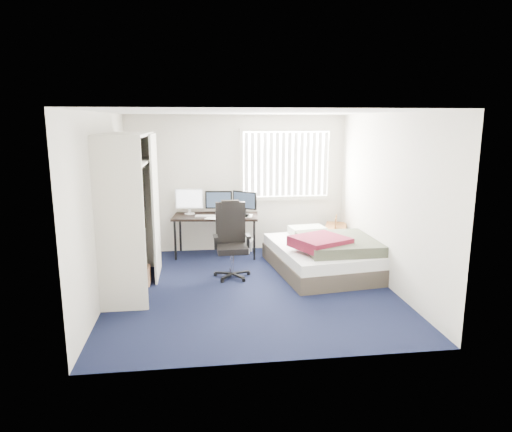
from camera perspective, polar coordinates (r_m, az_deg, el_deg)
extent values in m
plane|color=black|center=(6.73, -0.64, -8.97)|extent=(4.20, 4.20, 0.00)
plane|color=silver|center=(8.46, -2.34, 4.07)|extent=(4.00, 0.00, 4.00)
plane|color=silver|center=(4.36, 2.58, -3.28)|extent=(4.00, 0.00, 4.00)
plane|color=silver|center=(6.47, -18.53, 1.09)|extent=(0.00, 4.20, 4.20)
plane|color=silver|center=(6.91, 16.04, 1.89)|extent=(0.00, 4.20, 4.20)
plane|color=white|center=(6.29, -0.69, 12.85)|extent=(4.20, 4.20, 0.00)
cube|color=white|center=(8.52, 3.73, 6.49)|extent=(1.60, 0.02, 1.20)
cube|color=beige|center=(8.46, 3.83, 10.72)|extent=(1.72, 0.06, 0.06)
cube|color=beige|center=(8.57, 3.71, 2.27)|extent=(1.72, 0.06, 0.06)
cube|color=white|center=(8.46, 3.81, 6.45)|extent=(1.60, 0.04, 1.16)
cube|color=beige|center=(5.87, -16.66, -1.34)|extent=(0.60, 0.04, 2.20)
cube|color=beige|center=(7.62, -14.56, 1.71)|extent=(0.60, 0.04, 2.20)
cube|color=beige|center=(6.62, -16.00, 9.75)|extent=(0.60, 1.80, 0.04)
cube|color=beige|center=(6.64, -15.82, 6.48)|extent=(0.56, 1.74, 0.03)
cylinder|color=silver|center=(6.65, -15.76, 5.45)|extent=(0.03, 1.72, 0.03)
cube|color=#26262B|center=(6.62, -15.66, 1.48)|extent=(0.38, 1.10, 0.90)
cube|color=beige|center=(7.14, -12.45, 1.16)|extent=(0.03, 0.90, 2.20)
cube|color=white|center=(6.19, -16.48, 7.34)|extent=(0.38, 0.30, 0.24)
cube|color=gray|center=(6.68, -15.81, 7.59)|extent=(0.34, 0.28, 0.22)
cube|color=black|center=(8.15, -5.06, -0.05)|extent=(1.57, 0.87, 0.04)
cylinder|color=black|center=(8.05, -10.07, -3.05)|extent=(0.04, 0.04, 0.70)
cylinder|color=black|center=(8.60, -9.44, -2.06)|extent=(0.04, 0.04, 0.70)
cylinder|color=black|center=(7.93, -0.21, -3.08)|extent=(0.04, 0.04, 0.70)
cylinder|color=black|center=(8.49, -0.23, -2.08)|extent=(0.04, 0.04, 0.70)
cube|color=white|center=(8.27, -8.34, 2.15)|extent=(0.50, 0.09, 0.36)
cube|color=white|center=(8.27, -8.34, 2.15)|extent=(0.45, 0.06, 0.31)
cube|color=black|center=(8.22, -4.68, 2.04)|extent=(0.48, 0.09, 0.32)
cube|color=#1E2838|center=(8.22, -4.68, 2.04)|extent=(0.43, 0.06, 0.27)
cube|color=black|center=(8.15, -1.42, 2.00)|extent=(0.48, 0.09, 0.32)
cube|color=#1E2838|center=(8.15, -1.42, 2.00)|extent=(0.43, 0.06, 0.27)
cube|color=white|center=(8.06, -6.18, 0.01)|extent=(0.41, 0.19, 0.02)
cube|color=black|center=(8.04, -4.06, 0.04)|extent=(0.07, 0.11, 0.02)
cylinder|color=silver|center=(8.07, -2.98, 0.58)|extent=(0.08, 0.08, 0.16)
cube|color=white|center=(8.15, -5.06, 0.11)|extent=(0.33, 0.31, 0.00)
cube|color=black|center=(7.16, -2.98, -7.20)|extent=(0.56, 0.56, 0.11)
cylinder|color=silver|center=(7.10, -3.00, -5.73)|extent=(0.06, 0.06, 0.37)
cube|color=black|center=(7.04, -3.02, -4.09)|extent=(0.47, 0.47, 0.09)
cube|color=black|center=(7.15, -3.22, -0.79)|extent=(0.46, 0.10, 0.64)
cube|color=black|center=(7.10, -3.24, 1.39)|extent=(0.28, 0.12, 0.15)
cube|color=black|center=(6.97, -5.07, -2.63)|extent=(0.07, 0.26, 0.04)
cube|color=black|center=(7.02, -1.01, -2.49)|extent=(0.07, 0.26, 0.04)
cube|color=white|center=(8.42, -1.52, -2.98)|extent=(0.38, 0.35, 0.03)
cylinder|color=white|center=(8.40, -2.42, -3.89)|extent=(0.04, 0.04, 0.23)
cylinder|color=white|center=(8.56, -2.11, -3.60)|extent=(0.04, 0.04, 0.23)
cylinder|color=white|center=(8.34, -0.91, -4.00)|extent=(0.04, 0.04, 0.23)
cylinder|color=white|center=(8.50, -0.62, -3.70)|extent=(0.04, 0.04, 0.23)
cube|color=brown|center=(8.44, 9.94, -1.35)|extent=(0.60, 0.82, 0.04)
cube|color=brown|center=(8.19, 8.76, -3.56)|extent=(0.05, 0.05, 0.47)
cube|color=brown|center=(8.83, 9.02, -2.44)|extent=(0.05, 0.05, 0.47)
cube|color=brown|center=(8.18, 10.80, -3.65)|extent=(0.05, 0.05, 0.47)
cube|color=brown|center=(8.82, 10.92, -2.53)|extent=(0.05, 0.05, 0.47)
cube|color=brown|center=(8.25, 9.92, -0.87)|extent=(0.07, 0.14, 0.18)
cube|color=brown|center=(8.53, 10.00, -0.46)|extent=(0.07, 0.14, 0.18)
cube|color=#423A2F|center=(7.53, 8.29, -5.76)|extent=(1.72, 2.15, 0.26)
cube|color=white|center=(7.47, 8.34, -4.24)|extent=(1.68, 2.10, 0.18)
cube|color=beige|center=(8.06, 6.42, -1.83)|extent=(0.65, 0.47, 0.14)
cube|color=#3C4030|center=(7.27, 10.24, -3.47)|extent=(1.14, 1.25, 0.18)
cube|color=#570E20|center=(7.02, 8.01, -3.27)|extent=(0.98, 0.95, 0.16)
cube|color=tan|center=(7.03, -14.58, -7.26)|extent=(0.36, 0.27, 0.27)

